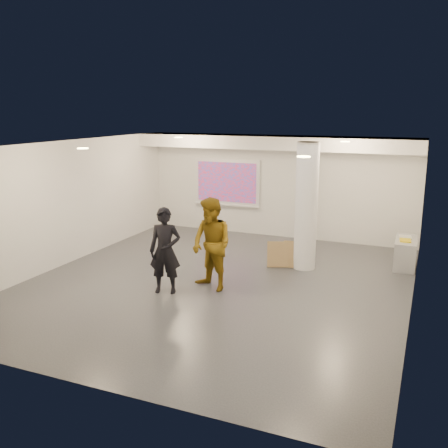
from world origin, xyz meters
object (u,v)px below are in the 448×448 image
at_px(projection_screen, 227,183).
at_px(woman, 165,251).
at_px(credenza, 405,253).
at_px(man, 212,245).
at_px(column, 306,207).

relative_size(projection_screen, woman, 1.17).
height_order(credenza, woman, woman).
height_order(projection_screen, man, projection_screen).
bearing_deg(column, projection_screen, 139.44).
bearing_deg(woman, man, 16.93).
bearing_deg(man, credenza, 65.23).
distance_m(column, woman, 3.57).
relative_size(woman, man, 0.92).
bearing_deg(column, man, -124.03).
height_order(column, credenza, column).
relative_size(column, projection_screen, 1.43).
height_order(column, man, column).
distance_m(credenza, man, 4.92).
bearing_deg(credenza, projection_screen, 161.73).
bearing_deg(credenza, column, -156.27).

